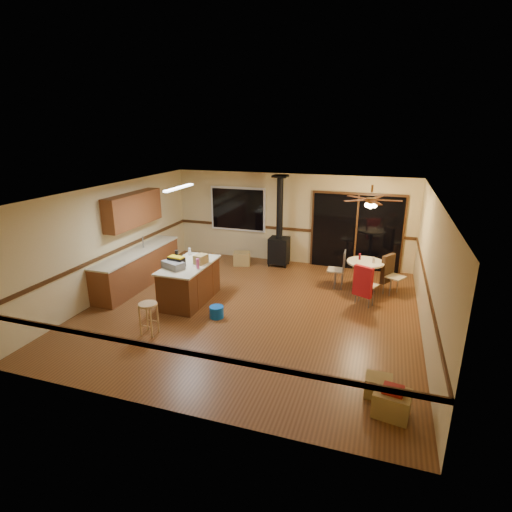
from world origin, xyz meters
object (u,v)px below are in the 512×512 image
at_px(wood_stove, 279,241).
at_px(chair_near, 364,281).
at_px(box_corner_b, 378,386).
at_px(bar_stool, 149,319).
at_px(kitchen_island, 190,283).
at_px(toolbox_grey, 173,265).
at_px(chair_left, 340,265).
at_px(toolbox_black, 176,262).
at_px(dining_table, 365,271).
at_px(blue_bucket, 217,312).
at_px(box_under_window, 242,258).
at_px(box_corner_a, 392,403).
at_px(chair_right, 389,269).

distance_m(wood_stove, chair_near, 3.27).
bearing_deg(chair_near, box_corner_b, -81.86).
height_order(wood_stove, bar_stool, wood_stove).
distance_m(bar_stool, box_corner_b, 4.33).
xyz_separation_m(kitchen_island, toolbox_grey, (-0.19, -0.36, 0.52)).
relative_size(chair_left, chair_near, 0.74).
bearing_deg(toolbox_black, chair_near, 16.28).
bearing_deg(dining_table, chair_near, -88.61).
height_order(toolbox_grey, blue_bucket, toolbox_grey).
height_order(chair_near, box_corner_b, chair_near).
distance_m(toolbox_black, box_under_window, 3.13).
distance_m(blue_bucket, box_corner_a, 4.05).
relative_size(wood_stove, box_corner_b, 6.53).
bearing_deg(toolbox_black, blue_bucket, -18.84).
bearing_deg(chair_left, bar_stool, -132.23).
relative_size(toolbox_grey, box_corner_a, 1.03).
distance_m(wood_stove, box_corner_a, 6.49).
distance_m(kitchen_island, chair_right, 4.74).
distance_m(kitchen_island, toolbox_grey, 0.66).
bearing_deg(chair_left, dining_table, -9.76).
bearing_deg(chair_right, box_corner_b, -90.97).
xyz_separation_m(kitchen_island, box_under_window, (0.26, 2.76, -0.26)).
xyz_separation_m(blue_bucket, chair_left, (2.26, 2.50, 0.46)).
bearing_deg(toolbox_black, kitchen_island, 51.13).
xyz_separation_m(bar_stool, chair_right, (4.36, 3.59, 0.28)).
bearing_deg(toolbox_grey, kitchen_island, 62.02).
height_order(blue_bucket, dining_table, dining_table).
height_order(kitchen_island, toolbox_grey, toolbox_grey).
relative_size(blue_bucket, box_corner_b, 0.78).
xyz_separation_m(kitchen_island, wood_stove, (1.30, 3.05, 0.28)).
bearing_deg(dining_table, blue_bucket, -139.95).
relative_size(toolbox_black, dining_table, 0.42).
relative_size(kitchen_island, chair_right, 2.40).
bearing_deg(chair_right, box_under_window, 168.59).
height_order(toolbox_black, box_under_window, toolbox_black).
bearing_deg(chair_near, toolbox_black, -163.72).
distance_m(wood_stove, toolbox_black, 3.60).
relative_size(chair_near, box_corner_b, 1.81).
bearing_deg(wood_stove, chair_right, -20.10).
height_order(toolbox_grey, box_corner_a, toolbox_grey).
distance_m(toolbox_black, box_corner_b, 4.93).
bearing_deg(toolbox_grey, box_corner_a, -25.90).
relative_size(bar_stool, dining_table, 0.73).
relative_size(kitchen_island, box_corner_a, 3.47).
height_order(chair_right, box_corner_b, chair_right).
height_order(chair_near, box_under_window, chair_near).
bearing_deg(chair_near, toolbox_grey, -161.99).
relative_size(dining_table, box_corner_a, 1.82).
bearing_deg(blue_bucket, dining_table, 40.05).
bearing_deg(chair_left, box_corner_a, -74.43).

